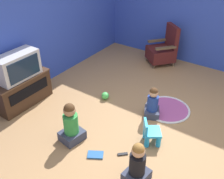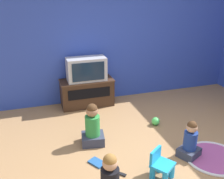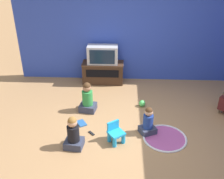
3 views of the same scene
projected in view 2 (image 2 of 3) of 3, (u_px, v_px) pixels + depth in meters
name	position (u px, v px, depth m)	size (l,w,h in m)	color
ground_plane	(172.00, 158.00, 3.77)	(30.00, 30.00, 0.00)	#9E754C
wall_back	(113.00, 34.00, 5.37)	(5.75, 0.12, 2.75)	#2D47B2
tv_cabinet	(87.00, 92.00, 5.33)	(1.06, 0.45, 0.55)	#382316
television	(86.00, 69.00, 5.12)	(0.76, 0.37, 0.46)	#B7B7BC
yellow_kid_chair	(161.00, 167.00, 3.33)	(0.36, 0.36, 0.39)	#1E99DB
play_mat	(214.00, 158.00, 3.76)	(0.82, 0.82, 0.04)	#A54C8C
child_watching_left	(93.00, 127.00, 4.01)	(0.39, 0.35, 0.68)	#33384C
child_watching_center	(190.00, 141.00, 3.72)	(0.37, 0.36, 0.57)	#33384C
toy_ball	(156.00, 121.00, 4.63)	(0.14, 0.14, 0.14)	#4CCC59
book	(97.00, 163.00, 3.65)	(0.24, 0.27, 0.02)	#235699
remote_control	(121.00, 174.00, 3.43)	(0.14, 0.14, 0.02)	black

